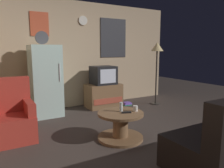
{
  "coord_description": "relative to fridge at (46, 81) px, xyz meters",
  "views": [
    {
      "loc": [
        -1.97,
        -2.63,
        1.39
      ],
      "look_at": [
        0.06,
        0.9,
        0.75
      ],
      "focal_mm": 34.5,
      "sensor_mm": 36.0,
      "label": 1
    }
  ],
  "objects": [
    {
      "name": "crt_tv",
      "position": [
        1.39,
        0.03,
        0.04
      ],
      "size": [
        0.54,
        0.51,
        0.44
      ],
      "color": "black",
      "rests_on": "tv_stand"
    },
    {
      "name": "fridge",
      "position": [
        0.0,
        0.0,
        0.0
      ],
      "size": [
        0.6,
        0.62,
        1.77
      ],
      "color": "silver",
      "rests_on": "ground_plane"
    },
    {
      "name": "standing_lamp",
      "position": [
        2.7,
        -0.4,
        0.6
      ],
      "size": [
        0.32,
        0.32,
        1.59
      ],
      "color": "#332D28",
      "rests_on": "ground_plane"
    },
    {
      "name": "mug_ceramic_white",
      "position": [
        0.94,
        -1.92,
        -0.28
      ],
      "size": [
        0.08,
        0.08,
        0.09
      ],
      "primitive_type": "cylinder",
      "color": "silver",
      "rests_on": "coffee_table"
    },
    {
      "name": "wine_glass",
      "position": [
        0.74,
        -1.81,
        -0.25
      ],
      "size": [
        0.05,
        0.05,
        0.15
      ],
      "primitive_type": "cylinder",
      "color": "silver",
      "rests_on": "coffee_table"
    },
    {
      "name": "wall_with_art",
      "position": [
        0.95,
        0.48,
        0.53
      ],
      "size": [
        5.2,
        0.12,
        2.56
      ],
      "color": "tan",
      "rests_on": "ground_plane"
    },
    {
      "name": "tv_stand",
      "position": [
        1.39,
        0.03,
        -0.47
      ],
      "size": [
        0.84,
        0.53,
        0.57
      ],
      "color": "brown",
      "rests_on": "ground_plane"
    },
    {
      "name": "ground_plane",
      "position": [
        0.95,
        -1.96,
        -0.75
      ],
      "size": [
        12.0,
        12.0,
        0.0
      ],
      "primitive_type": "plane",
      "color": "#3D332D"
    },
    {
      "name": "book_stack",
      "position": [
        1.98,
        -0.15,
        -0.71
      ],
      "size": [
        0.21,
        0.17,
        0.08
      ],
      "color": "#35C591",
      "rests_on": "ground_plane"
    },
    {
      "name": "coffee_table",
      "position": [
        0.71,
        -1.85,
        -0.54
      ],
      "size": [
        0.72,
        0.72,
        0.43
      ],
      "color": "brown",
      "rests_on": "ground_plane"
    },
    {
      "name": "armchair",
      "position": [
        -0.79,
        -1.0,
        -0.42
      ],
      "size": [
        0.68,
        0.68,
        0.96
      ],
      "color": "#A52D23",
      "rests_on": "ground_plane"
    },
    {
      "name": "remote_control",
      "position": [
        0.77,
        -1.93,
        -0.31
      ],
      "size": [
        0.16,
        0.1,
        0.02
      ],
      "primitive_type": "cube",
      "rotation": [
        0.0,
        0.0,
        -0.38
      ],
      "color": "black",
      "rests_on": "coffee_table"
    }
  ]
}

